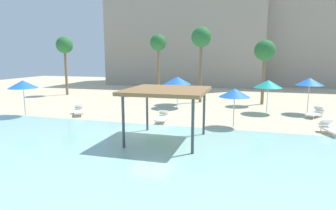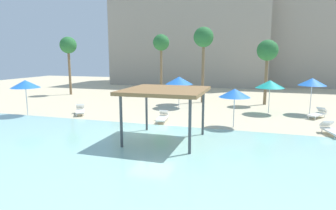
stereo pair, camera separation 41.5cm
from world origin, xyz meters
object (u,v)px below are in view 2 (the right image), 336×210
(palm_tree_0, at_px, (68,47))
(palm_tree_2, at_px, (161,44))
(lounge_chair_3, at_px, (80,110))
(palm_tree_3, at_px, (267,52))
(beach_umbrella_blue_2, at_px, (235,93))
(lounge_chair_1, at_px, (318,113))
(beach_umbrella_blue_3, at_px, (179,80))
(lounge_chair_4, at_px, (331,129))
(shade_pavilion, at_px, (165,92))
(palm_tree_1, at_px, (204,39))
(lounge_chair_0, at_px, (163,117))
(beach_umbrella_teal_4, at_px, (270,84))
(beach_umbrella_blue_1, at_px, (312,82))
(beach_umbrella_blue_0, at_px, (25,84))

(palm_tree_0, height_order, palm_tree_2, palm_tree_2)
(lounge_chair_3, distance_m, palm_tree_3, 17.13)
(beach_umbrella_blue_2, height_order, lounge_chair_1, beach_umbrella_blue_2)
(beach_umbrella_blue_3, relative_size, lounge_chair_4, 1.37)
(shade_pavilion, bearing_deg, palm_tree_1, 91.75)
(lounge_chair_0, xyz_separation_m, palm_tree_3, (6.95, 9.50, 4.53))
(beach_umbrella_blue_2, distance_m, palm_tree_2, 17.39)
(beach_umbrella_teal_4, xyz_separation_m, lounge_chair_4, (3.18, -5.61, -1.99))
(lounge_chair_0, distance_m, palm_tree_3, 12.61)
(beach_umbrella_blue_1, xyz_separation_m, lounge_chair_4, (0.10, -6.26, -2.19))
(beach_umbrella_teal_4, height_order, lounge_chair_0, beach_umbrella_teal_4)
(shade_pavilion, distance_m, lounge_chair_0, 5.13)
(beach_umbrella_blue_3, bearing_deg, palm_tree_0, 162.01)
(beach_umbrella_teal_4, distance_m, lounge_chair_0, 9.02)
(lounge_chair_0, height_order, palm_tree_0, palm_tree_0)
(shade_pavilion, height_order, lounge_chair_1, shade_pavilion)
(beach_umbrella_blue_3, xyz_separation_m, palm_tree_0, (-14.44, 4.69, 3.16))
(beach_umbrella_blue_1, relative_size, beach_umbrella_teal_4, 1.07)
(beach_umbrella_blue_1, height_order, palm_tree_0, palm_tree_0)
(beach_umbrella_blue_2, bearing_deg, palm_tree_2, 123.90)
(beach_umbrella_blue_0, height_order, palm_tree_3, palm_tree_3)
(beach_umbrella_blue_2, distance_m, palm_tree_3, 10.28)
(palm_tree_0, bearing_deg, beach_umbrella_blue_0, -69.38)
(shade_pavilion, relative_size, lounge_chair_0, 2.10)
(palm_tree_1, bearing_deg, lounge_chair_0, -97.07)
(lounge_chair_4, height_order, palm_tree_3, palm_tree_3)
(beach_umbrella_teal_4, height_order, palm_tree_2, palm_tree_2)
(palm_tree_1, bearing_deg, beach_umbrella_blue_0, -138.70)
(beach_umbrella_teal_4, bearing_deg, palm_tree_1, 146.38)
(palm_tree_3, bearing_deg, beach_umbrella_blue_3, -152.35)
(lounge_chair_4, bearing_deg, lounge_chair_3, -107.47)
(palm_tree_0, bearing_deg, palm_tree_1, -4.40)
(beach_umbrella_blue_3, height_order, lounge_chair_1, beach_umbrella_blue_3)
(beach_umbrella_blue_0, xyz_separation_m, lounge_chair_0, (10.47, 1.05, -2.08))
(lounge_chair_1, bearing_deg, beach_umbrella_blue_1, -131.91)
(beach_umbrella_blue_2, xyz_separation_m, lounge_chair_3, (-11.73, 0.74, -1.87))
(beach_umbrella_teal_4, relative_size, palm_tree_3, 0.44)
(lounge_chair_4, distance_m, palm_tree_3, 11.44)
(beach_umbrella_blue_0, bearing_deg, lounge_chair_3, 24.11)
(beach_umbrella_blue_2, height_order, palm_tree_2, palm_tree_2)
(beach_umbrella_blue_0, xyz_separation_m, beach_umbrella_blue_1, (20.68, 6.86, 0.11))
(shade_pavilion, height_order, beach_umbrella_blue_2, shade_pavilion)
(beach_umbrella_blue_3, height_order, lounge_chair_4, beach_umbrella_blue_3)
(beach_umbrella_blue_1, height_order, beach_umbrella_blue_3, beach_umbrella_blue_1)
(palm_tree_1, relative_size, palm_tree_3, 1.21)
(beach_umbrella_blue_3, distance_m, palm_tree_0, 15.51)
(beach_umbrella_blue_1, bearing_deg, lounge_chair_1, -76.51)
(lounge_chair_0, bearing_deg, palm_tree_2, -169.83)
(palm_tree_3, bearing_deg, lounge_chair_0, -126.20)
(shade_pavilion, xyz_separation_m, lounge_chair_4, (8.76, 3.87, -2.29))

